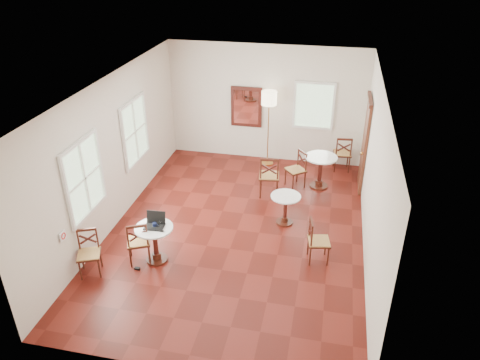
% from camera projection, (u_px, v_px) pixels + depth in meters
% --- Properties ---
extents(ground, '(7.00, 7.00, 0.00)m').
position_uv_depth(ground, '(237.00, 230.00, 9.36)').
color(ground, '#5C160F').
rests_on(ground, ground).
extents(room_shell, '(5.02, 7.02, 3.01)m').
position_uv_depth(room_shell, '(237.00, 139.00, 8.71)').
color(room_shell, silver).
rests_on(room_shell, ground).
extents(cafe_table_near, '(0.69, 0.69, 0.73)m').
position_uv_depth(cafe_table_near, '(155.00, 240.00, 8.29)').
color(cafe_table_near, '#461C11').
rests_on(cafe_table_near, ground).
extents(cafe_table_mid, '(0.61, 0.61, 0.65)m').
position_uv_depth(cafe_table_mid, '(285.00, 206.00, 9.41)').
color(cafe_table_mid, '#461C11').
rests_on(cafe_table_mid, ground).
extents(cafe_table_back, '(0.75, 0.75, 0.79)m').
position_uv_depth(cafe_table_back, '(320.00, 168.00, 10.73)').
color(cafe_table_back, '#461C11').
rests_on(cafe_table_back, ground).
extents(chair_near_a, '(0.54, 0.54, 0.88)m').
position_uv_depth(chair_near_a, '(138.00, 242.00, 8.28)').
color(chair_near_a, '#461C11').
rests_on(chair_near_a, ground).
extents(chair_near_b, '(0.51, 0.51, 0.84)m').
position_uv_depth(chair_near_b, '(89.00, 253.00, 8.01)').
color(chair_near_b, '#461C11').
rests_on(chair_near_b, ground).
extents(chair_mid_a, '(0.52, 0.52, 1.00)m').
position_uv_depth(chair_mid_a, '(269.00, 176.00, 10.38)').
color(chair_mid_a, '#461C11').
rests_on(chair_mid_a, ground).
extents(chair_mid_b, '(0.46, 0.46, 0.85)m').
position_uv_depth(chair_mid_b, '(318.00, 241.00, 8.31)').
color(chair_mid_b, '#461C11').
rests_on(chair_mid_b, ground).
extents(chair_back_a, '(0.47, 0.47, 0.93)m').
position_uv_depth(chair_back_a, '(342.00, 153.00, 11.52)').
color(chair_back_a, '#461C11').
rests_on(chair_back_a, ground).
extents(chair_back_b, '(0.57, 0.57, 0.88)m').
position_uv_depth(chair_back_b, '(296.00, 169.00, 10.79)').
color(chair_back_b, '#461C11').
rests_on(chair_back_b, ground).
extents(floor_lamp, '(0.38, 0.38, 1.95)m').
position_uv_depth(floor_lamp, '(269.00, 103.00, 11.27)').
color(floor_lamp, '#BF8C3F').
rests_on(floor_lamp, ground).
extents(laptop, '(0.36, 0.31, 0.25)m').
position_uv_depth(laptop, '(155.00, 223.00, 8.19)').
color(laptop, black).
rests_on(laptop, cafe_table_near).
extents(mouse, '(0.08, 0.05, 0.03)m').
position_uv_depth(mouse, '(162.00, 231.00, 8.04)').
color(mouse, black).
rests_on(mouse, cafe_table_near).
extents(navy_mug, '(0.11, 0.07, 0.09)m').
position_uv_depth(navy_mug, '(155.00, 225.00, 8.15)').
color(navy_mug, black).
rests_on(navy_mug, cafe_table_near).
extents(water_glass, '(0.06, 0.06, 0.11)m').
position_uv_depth(water_glass, '(160.00, 224.00, 8.17)').
color(water_glass, white).
rests_on(water_glass, cafe_table_near).
extents(power_adapter, '(0.10, 0.06, 0.04)m').
position_uv_depth(power_adapter, '(137.00, 268.00, 8.26)').
color(power_adapter, black).
rests_on(power_adapter, ground).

